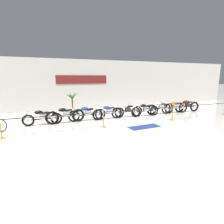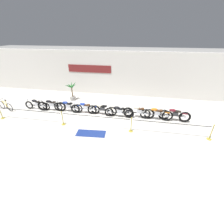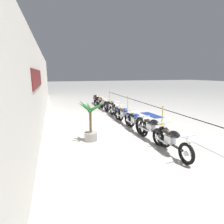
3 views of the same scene
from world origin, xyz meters
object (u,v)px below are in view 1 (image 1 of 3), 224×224
object	(u,v)px
motorcycle_black_5	(145,110)
motorcycle_maroon_8	(187,106)
motorcycle_cream_4	(127,111)
motorcycle_cream_6	(160,108)
stanchion_mid_left	(103,121)
motorcycle_blue_2	(87,113)
potted_palm_left_of_row	(72,103)
floor_banner	(144,127)
stanchion_far_left	(116,113)
motorcycle_blue_3	(109,112)
motorcycle_orange_7	(175,107)
motorcycle_black_1	(65,115)
stanchion_far_right	(224,110)
motorcycle_black_0	(42,117)
stanchion_mid_right	(173,115)

from	to	relation	value
motorcycle_black_5	motorcycle_maroon_8	size ratio (longest dim) A/B	1.00
motorcycle_cream_4	motorcycle_cream_6	distance (m)	2.78
motorcycle_cream_6	stanchion_mid_left	bearing A→B (deg)	-159.92
motorcycle_blue_2	motorcycle_maroon_8	world-z (taller)	motorcycle_maroon_8
potted_palm_left_of_row	floor_banner	xyz separation A→B (m)	(3.26, -4.82, -0.82)
floor_banner	motorcycle_blue_2	bearing A→B (deg)	132.01
stanchion_far_left	stanchion_mid_left	xyz separation A→B (m)	(-0.72, 0.00, -0.41)
motorcycle_blue_3	motorcycle_orange_7	bearing A→B (deg)	-0.46
motorcycle_orange_7	motorcycle_blue_3	bearing A→B (deg)	179.54
motorcycle_orange_7	potted_palm_left_of_row	xyz separation A→B (m)	(-7.42, 2.35, 0.34)
motorcycle_blue_3	motorcycle_cream_6	bearing A→B (deg)	0.29
motorcycle_blue_2	motorcycle_cream_6	size ratio (longest dim) A/B	1.04
motorcycle_black_1	floor_banner	world-z (taller)	motorcycle_black_1
motorcycle_cream_4	stanchion_far_right	world-z (taller)	stanchion_far_right
motorcycle_black_5	motorcycle_orange_7	size ratio (longest dim) A/B	0.95
motorcycle_blue_3	stanchion_far_right	bearing A→B (deg)	-12.39
stanchion_far_right	stanchion_mid_left	bearing A→B (deg)	180.00
motorcycle_blue_2	stanchion_far_left	world-z (taller)	stanchion_far_left
motorcycle_maroon_8	potted_palm_left_of_row	xyz separation A→B (m)	(-8.68, 2.29, 0.34)
motorcycle_blue_3	motorcycle_maroon_8	size ratio (longest dim) A/B	1.04
motorcycle_blue_2	stanchion_far_left	distance (m)	2.23
motorcycle_blue_2	motorcycle_orange_7	xyz separation A→B (m)	(6.83, -0.06, 0.02)
motorcycle_black_0	stanchion_far_right	distance (m)	12.63
motorcycle_black_1	stanchion_far_left	xyz separation A→B (m)	(2.55, -1.77, 0.28)
motorcycle_cream_6	stanchion_far_right	xyz separation A→B (m)	(4.27, -1.86, -0.12)
motorcycle_black_1	stanchion_mid_right	distance (m)	6.74
motorcycle_black_0	stanchion_far_left	world-z (taller)	stanchion_far_left
motorcycle_cream_4	stanchion_mid_left	size ratio (longest dim) A/B	2.21
motorcycle_maroon_8	stanchion_mid_left	xyz separation A→B (m)	(-7.62, -1.86, -0.13)
motorcycle_maroon_8	motorcycle_blue_3	bearing A→B (deg)	-179.89
motorcycle_cream_6	stanchion_far_right	distance (m)	4.66
motorcycle_orange_7	stanchion_far_right	world-z (taller)	stanchion_far_right
motorcycle_blue_2	stanchion_far_right	xyz separation A→B (m)	(9.84, -1.86, -0.12)
motorcycle_black_0	motorcycle_blue_3	world-z (taller)	motorcycle_blue_3
motorcycle_cream_4	stanchion_far_right	distance (m)	7.28
potted_palm_left_of_row	motorcycle_orange_7	bearing A→B (deg)	-17.54
motorcycle_cream_6	motorcycle_blue_3	bearing A→B (deg)	-179.71
motorcycle_black_1	motorcycle_cream_6	xyz separation A→B (m)	(6.92, 0.09, -0.01)
motorcycle_blue_2	motorcycle_black_5	size ratio (longest dim) A/B	1.09
motorcycle_cream_6	stanchion_far_left	size ratio (longest dim) A/B	0.16
motorcycle_blue_2	stanchion_mid_right	world-z (taller)	stanchion_mid_right
motorcycle_cream_6	motorcycle_maroon_8	xyz separation A→B (m)	(2.52, -0.01, 0.01)
motorcycle_orange_7	stanchion_mid_right	size ratio (longest dim) A/B	2.23
motorcycle_black_0	motorcycle_blue_2	xyz separation A→B (m)	(2.66, 0.06, 0.02)
stanchion_far_left	potted_palm_left_of_row	bearing A→B (deg)	113.33
motorcycle_black_5	motorcycle_black_1	bearing A→B (deg)	179.21
motorcycle_cream_6	stanchion_far_left	distance (m)	4.76
motorcycle_blue_3	motorcycle_cream_4	bearing A→B (deg)	-0.70
motorcycle_cream_4	stanchion_mid_right	distance (m)	2.98
motorcycle_blue_3	potted_palm_left_of_row	size ratio (longest dim) A/B	1.33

